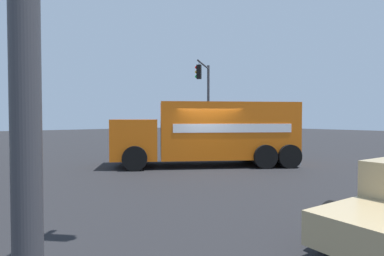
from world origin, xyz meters
TOP-DOWN VIEW (x-y plane):
  - ground_plane at (0.00, 0.00)m, footprint 100.00×100.00m
  - delivery_truck at (0.38, -0.74)m, footprint 6.48×8.05m
  - traffic_light_primary at (7.66, -6.86)m, footprint 2.33×3.07m

SIDE VIEW (x-z plane):
  - ground_plane at x=0.00m, z-range 0.00..0.00m
  - delivery_truck at x=0.38m, z-range 0.07..2.86m
  - traffic_light_primary at x=7.66m, z-range 0.94..7.17m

